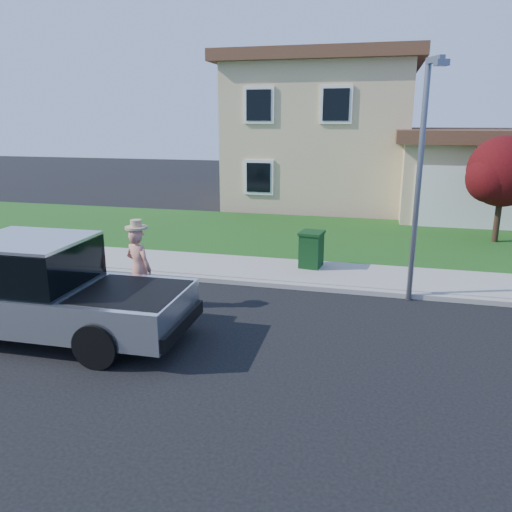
# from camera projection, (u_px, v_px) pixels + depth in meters

# --- Properties ---
(ground) EXTENTS (80.00, 80.00, 0.00)m
(ground) POSITION_uv_depth(u_px,v_px,m) (218.00, 331.00, 9.86)
(ground) COLOR black
(ground) RESTS_ON ground
(curb) EXTENTS (40.00, 0.20, 0.12)m
(curb) POSITION_uv_depth(u_px,v_px,m) (293.00, 286.00, 12.32)
(curb) COLOR gray
(curb) RESTS_ON ground
(sidewalk) EXTENTS (40.00, 2.00, 0.15)m
(sidewalk) POSITION_uv_depth(u_px,v_px,m) (300.00, 273.00, 13.35)
(sidewalk) COLOR gray
(sidewalk) RESTS_ON ground
(lawn) EXTENTS (40.00, 7.00, 0.10)m
(lawn) POSITION_uv_depth(u_px,v_px,m) (320.00, 236.00, 17.57)
(lawn) COLOR #1A4915
(lawn) RESTS_ON ground
(house) EXTENTS (14.00, 11.30, 6.85)m
(house) POSITION_uv_depth(u_px,v_px,m) (349.00, 138.00, 24.04)
(house) COLOR tan
(house) RESTS_ON ground
(pickup_truck) EXTENTS (5.88, 2.27, 1.92)m
(pickup_truck) POSITION_uv_depth(u_px,v_px,m) (38.00, 291.00, 9.44)
(pickup_truck) COLOR black
(pickup_truck) RESTS_ON ground
(woman) EXTENTS (0.76, 0.62, 1.99)m
(woman) POSITION_uv_depth(u_px,v_px,m) (139.00, 267.00, 10.84)
(woman) COLOR tan
(woman) RESTS_ON ground
(ornamental_tree) EXTENTS (2.52, 2.27, 3.45)m
(ornamental_tree) POSITION_uv_depth(u_px,v_px,m) (504.00, 175.00, 16.04)
(ornamental_tree) COLOR black
(ornamental_tree) RESTS_ON lawn
(trash_bin) EXTENTS (0.68, 0.76, 0.98)m
(trash_bin) POSITION_uv_depth(u_px,v_px,m) (311.00, 249.00, 13.51)
(trash_bin) COLOR black
(trash_bin) RESTS_ON sidewalk
(street_lamp) EXTENTS (0.43, 0.68, 5.26)m
(street_lamp) POSITION_uv_depth(u_px,v_px,m) (421.00, 170.00, 10.71)
(street_lamp) COLOR slate
(street_lamp) RESTS_ON ground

